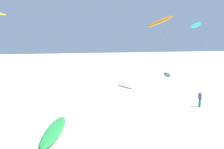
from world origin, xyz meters
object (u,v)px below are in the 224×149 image
object	(u,v)px
grounded_kite_1	(54,130)
flying_kite_4	(195,25)
flying_kite_0	(160,21)
person_far_watcher	(200,98)

from	to	relation	value
grounded_kite_1	flying_kite_4	bearing A→B (deg)	35.26
flying_kite_0	person_far_watcher	distance (m)	13.26
flying_kite_4	person_far_watcher	size ratio (longest dim) A/B	6.49
flying_kite_0	flying_kite_4	xyz separation A→B (m)	(14.06, 9.49, 0.57)
grounded_kite_1	person_far_watcher	world-z (taller)	person_far_watcher
person_far_watcher	flying_kite_0	bearing A→B (deg)	84.14
grounded_kite_1	person_far_watcher	xyz separation A→B (m)	(14.96, 1.84, 0.74)
flying_kite_0	grounded_kite_1	bearing A→B (deg)	-143.67
flying_kite_4	flying_kite_0	bearing A→B (deg)	-146.00
flying_kite_0	person_far_watcher	size ratio (longest dim) A/B	6.34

